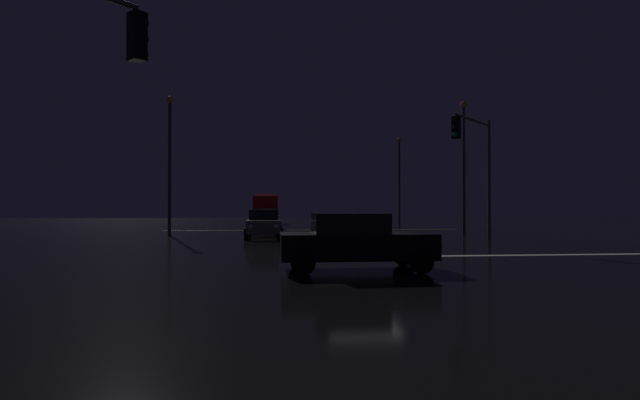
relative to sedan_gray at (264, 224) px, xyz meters
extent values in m
cube|color=black|center=(3.53, -10.85, -0.85)|extent=(120.00, 120.00, 0.10)
cube|color=white|center=(3.53, -2.69, -0.80)|extent=(0.35, 13.97, 0.01)
cube|color=yellow|center=(3.53, 8.91, -0.80)|extent=(22.00, 0.15, 0.01)
cube|color=white|center=(11.80, -10.85, -0.80)|extent=(13.97, 0.40, 0.01)
cube|color=slate|center=(0.00, -0.04, -0.13)|extent=(1.80, 4.20, 0.70)
cube|color=black|center=(0.00, 0.16, 0.49)|extent=(1.60, 2.00, 0.55)
cylinder|color=black|center=(0.90, -1.59, -0.48)|extent=(0.22, 0.64, 0.64)
cylinder|color=black|center=(-0.90, -1.59, -0.48)|extent=(0.22, 0.64, 0.64)
cylinder|color=black|center=(0.90, 1.51, -0.48)|extent=(0.22, 0.64, 0.64)
cylinder|color=black|center=(-0.90, 1.51, -0.48)|extent=(0.22, 0.64, 0.64)
sphere|color=#F9EFC6|center=(0.65, -2.16, -0.08)|extent=(0.22, 0.22, 0.22)
sphere|color=#F9EFC6|center=(-0.65, -2.16, -0.08)|extent=(0.22, 0.22, 0.22)
cube|color=#B7B7BC|center=(-0.08, 5.49, -0.13)|extent=(1.80, 4.20, 0.70)
cube|color=black|center=(-0.08, 5.69, 0.49)|extent=(1.60, 2.00, 0.55)
cylinder|color=black|center=(0.82, 3.94, -0.48)|extent=(0.22, 0.64, 0.64)
cylinder|color=black|center=(-0.98, 3.94, -0.48)|extent=(0.22, 0.64, 0.64)
cylinder|color=black|center=(0.82, 7.04, -0.48)|extent=(0.22, 0.64, 0.64)
cylinder|color=black|center=(-0.98, 7.04, -0.48)|extent=(0.22, 0.64, 0.64)
sphere|color=#F9EFC6|center=(0.57, 3.37, -0.08)|extent=(0.22, 0.22, 0.22)
sphere|color=#F9EFC6|center=(-0.73, 3.37, -0.08)|extent=(0.22, 0.22, 0.22)
cube|color=#C66014|center=(0.18, 11.68, -0.13)|extent=(1.80, 4.20, 0.70)
cube|color=black|center=(0.18, 11.88, 0.49)|extent=(1.60, 2.00, 0.55)
cylinder|color=black|center=(1.08, 10.13, -0.48)|extent=(0.22, 0.64, 0.64)
cylinder|color=black|center=(-0.72, 10.13, -0.48)|extent=(0.22, 0.64, 0.64)
cylinder|color=black|center=(1.08, 13.23, -0.48)|extent=(0.22, 0.64, 0.64)
cylinder|color=black|center=(-0.72, 13.23, -0.48)|extent=(0.22, 0.64, 0.64)
sphere|color=#F9EFC6|center=(0.83, 9.56, -0.08)|extent=(0.22, 0.22, 0.22)
sphere|color=#F9EFC6|center=(-0.47, 9.56, -0.08)|extent=(0.22, 0.22, 0.22)
cube|color=silver|center=(0.06, 17.49, -0.13)|extent=(1.80, 4.20, 0.70)
cube|color=black|center=(0.06, 17.69, 0.49)|extent=(1.60, 2.00, 0.55)
cylinder|color=black|center=(0.96, 15.94, -0.48)|extent=(0.22, 0.64, 0.64)
cylinder|color=black|center=(-0.84, 15.94, -0.48)|extent=(0.22, 0.64, 0.64)
cylinder|color=black|center=(0.96, 19.04, -0.48)|extent=(0.22, 0.64, 0.64)
cylinder|color=black|center=(-0.84, 19.04, -0.48)|extent=(0.22, 0.64, 0.64)
sphere|color=#F9EFC6|center=(0.71, 15.37, -0.08)|extent=(0.22, 0.22, 0.22)
sphere|color=#F9EFC6|center=(-0.59, 15.37, -0.08)|extent=(0.22, 0.22, 0.22)
cube|color=red|center=(-0.11, 20.96, 0.83)|extent=(2.40, 2.20, 2.30)
cube|color=silver|center=(-0.11, 25.46, 0.98)|extent=(2.40, 5.00, 2.60)
cylinder|color=black|center=(1.09, 21.56, -0.32)|extent=(0.28, 0.96, 0.96)
cylinder|color=black|center=(-1.31, 21.56, -0.32)|extent=(0.28, 0.96, 0.96)
cylinder|color=black|center=(1.09, 26.26, -0.32)|extent=(0.28, 0.96, 0.96)
cylinder|color=black|center=(-1.31, 26.26, -0.32)|extent=(0.28, 0.96, 0.96)
sphere|color=#F9EFC6|center=(0.74, 19.81, 0.23)|extent=(0.26, 0.26, 0.26)
sphere|color=#F9EFC6|center=(-0.96, 19.81, 0.23)|extent=(0.26, 0.26, 0.26)
cube|color=black|center=(2.73, -14.35, -0.13)|extent=(4.20, 1.80, 0.70)
cube|color=black|center=(2.53, -14.35, 0.49)|extent=(2.00, 1.60, 0.55)
cylinder|color=black|center=(4.28, -13.45, -0.48)|extent=(0.64, 0.22, 0.64)
cylinder|color=black|center=(4.28, -15.25, -0.48)|extent=(0.64, 0.22, 0.64)
cylinder|color=black|center=(1.18, -13.45, -0.48)|extent=(0.64, 0.22, 0.64)
cylinder|color=black|center=(1.18, -15.25, -0.48)|extent=(0.64, 0.22, 0.64)
sphere|color=#F9EFC6|center=(4.85, -13.70, -0.08)|extent=(0.22, 0.22, 0.22)
sphere|color=#F9EFC6|center=(4.85, -15.00, -0.08)|extent=(0.22, 0.22, 0.22)
cube|color=black|center=(-2.51, -16.90, 4.61)|extent=(0.46, 0.46, 1.05)
sphere|color=black|center=(-2.40, -16.78, 4.96)|extent=(0.22, 0.22, 0.22)
sphere|color=black|center=(-2.40, -16.78, 4.61)|extent=(0.22, 0.22, 0.22)
sphere|color=green|center=(-2.40, -16.78, 4.27)|extent=(0.22, 0.22, 0.22)
cylinder|color=#4C4C51|center=(12.10, -2.29, 2.41)|extent=(0.18, 0.18, 6.42)
cylinder|color=#4C4C51|center=(10.61, -3.78, 5.32)|extent=(3.07, 3.07, 0.12)
cube|color=black|center=(9.12, -5.27, 4.69)|extent=(0.46, 0.46, 1.05)
sphere|color=black|center=(9.00, -5.39, 5.04)|extent=(0.22, 0.22, 0.22)
sphere|color=black|center=(9.00, -5.39, 4.69)|extent=(0.22, 0.22, 0.22)
sphere|color=green|center=(9.00, -5.39, 4.35)|extent=(0.22, 0.22, 0.22)
cylinder|color=#424247|center=(12.80, 18.91, 3.23)|extent=(0.20, 0.20, 8.05)
sphere|color=#F9AD47|center=(12.80, 18.91, 7.43)|extent=(0.44, 0.44, 0.44)
cylinder|color=#424247|center=(-5.73, 2.91, 3.24)|extent=(0.20, 0.20, 8.08)
sphere|color=#F9AD47|center=(-5.73, 2.91, 7.45)|extent=(0.44, 0.44, 0.44)
cylinder|color=#424247|center=(12.80, 2.91, 3.29)|extent=(0.20, 0.20, 8.18)
sphere|color=#F9AD47|center=(12.80, 2.91, 7.56)|extent=(0.44, 0.44, 0.44)
camera|label=1|loc=(0.35, -27.84, 0.95)|focal=27.76mm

